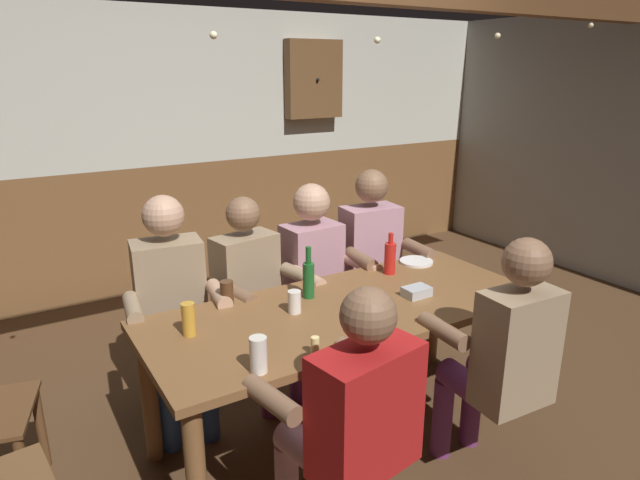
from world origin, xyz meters
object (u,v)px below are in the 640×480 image
person_4 (351,414)px  person_5 (502,353)px  pint_glass_2 (227,293)px  pint_glass_1 (294,302)px  wall_dart_cabinet (314,79)px  person_0 (172,301)px  table_candle (315,346)px  person_2 (319,272)px  pint_glass_4 (358,303)px  dining_table (346,324)px  plate_0 (416,262)px  person_1 (254,290)px  bottle_0 (390,257)px  condiment_caddy (416,292)px  person_3 (375,257)px  pint_glass_3 (258,355)px  pint_glass_0 (189,319)px  bottle_1 (309,278)px

person_4 → person_5: size_ratio=0.96×
person_4 → pint_glass_2: size_ratio=9.55×
pint_glass_1 → wall_dart_cabinet: (1.55, 2.40, 0.98)m
person_5 → pint_glass_2: 1.34m
person_0 → table_candle: (0.31, -0.97, 0.09)m
person_5 → wall_dart_cabinet: (0.89, 3.12, 1.11)m
table_candle → wall_dart_cabinet: bearing=59.2°
person_2 → pint_glass_4: bearing=69.4°
dining_table → plate_0: (0.73, 0.31, 0.11)m
person_1 → bottle_0: person_1 is taller
wall_dart_cabinet → condiment_caddy: bearing=-109.6°
person_5 → pint_glass_4: person_5 is taller
dining_table → pint_glass_4: 0.18m
table_candle → person_3: bearing=42.9°
bottle_0 → pint_glass_3: bottle_0 is taller
person_1 → wall_dart_cabinet: 2.63m
pint_glass_0 → pint_glass_4: pint_glass_0 is taller
dining_table → pint_glass_3: bearing=-152.5°
dining_table → person_5: bearing=-57.7°
person_5 → pint_glass_3: size_ratio=8.25×
condiment_caddy → bottle_0: size_ratio=0.57×
plate_0 → person_0: bearing=166.9°
dining_table → person_1: 0.67m
person_5 → bottle_1: bearing=124.5°
bottle_1 → pint_glass_3: bearing=-135.3°
dining_table → person_1: (-0.21, 0.64, 0.01)m
condiment_caddy → pint_glass_4: 0.38m
bottle_0 → pint_glass_1: bearing=-166.2°
plate_0 → pint_glass_0: (-1.50, -0.20, 0.07)m
dining_table → pint_glass_3: pint_glass_3 is taller
person_2 → table_candle: person_2 is taller
dining_table → person_5: 0.76m
bottle_0 → pint_glass_4: size_ratio=2.39×
person_0 → condiment_caddy: 1.30m
person_2 → wall_dart_cabinet: 2.39m
person_2 → pint_glass_2: 0.80m
person_0 → pint_glass_3: 0.98m
person_1 → pint_glass_2: bearing=36.9°
condiment_caddy → pint_glass_3: size_ratio=0.94×
dining_table → pint_glass_1: bearing=163.6°
person_4 → wall_dart_cabinet: 3.73m
pint_glass_3 → wall_dart_cabinet: (1.93, 2.81, 0.96)m
person_5 → plate_0: (0.32, 0.95, 0.08)m
dining_table → bottle_0: size_ratio=8.17×
condiment_caddy → pint_glass_3: bearing=-166.3°
person_0 → pint_glass_0: (-0.08, -0.53, 0.13)m
person_5 → plate_0: bearing=74.8°
person_0 → bottle_0: 1.23m
condiment_caddy → pint_glass_0: pint_glass_0 is taller
condiment_caddy → dining_table: bearing=168.0°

